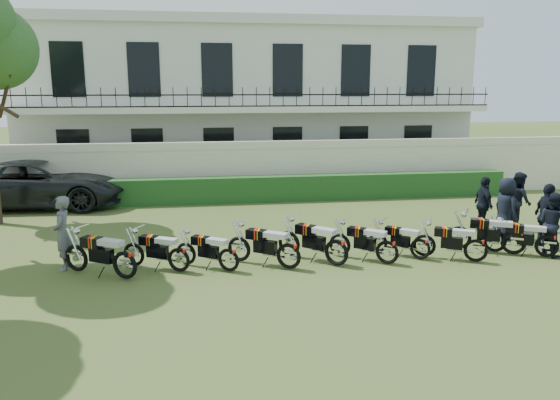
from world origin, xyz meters
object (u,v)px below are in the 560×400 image
at_px(motorcycle_1, 179,254).
at_px(officer_2, 547,217).
at_px(motorcycle_9, 548,241).
at_px(motorcycle_0, 125,258).
at_px(motorcycle_7, 476,245).
at_px(inspector, 63,233).
at_px(motorcycle_4, 337,246).
at_px(officer_4, 518,201).
at_px(officer_1, 553,224).
at_px(motorcycle_2, 229,254).
at_px(motorcycle_6, 421,244).
at_px(suv, 40,184).
at_px(officer_3, 505,208).
at_px(motorcycle_5, 387,247).
at_px(motorcycle_3, 289,250).
at_px(officer_5, 484,204).
at_px(motorcycle_8, 514,237).

xyz_separation_m(motorcycle_1, officer_2, (9.97, 0.45, 0.46)).
height_order(motorcycle_1, motorcycle_9, motorcycle_1).
height_order(motorcycle_0, motorcycle_7, motorcycle_0).
relative_size(inspector, officer_2, 0.99).
relative_size(motorcycle_4, motorcycle_7, 0.95).
xyz_separation_m(inspector, officer_2, (12.78, -0.23, 0.01)).
bearing_deg(officer_2, officer_4, -6.71).
bearing_deg(motorcycle_4, motorcycle_7, -50.56).
bearing_deg(motorcycle_4, officer_1, -45.91).
distance_m(motorcycle_2, officer_1, 8.66).
relative_size(motorcycle_6, inspector, 0.74).
bearing_deg(motorcycle_1, suv, 61.03).
bearing_deg(officer_3, motorcycle_5, 106.24).
bearing_deg(motorcycle_0, motorcycle_4, -57.08).
bearing_deg(motorcycle_1, motorcycle_6, -61.12).
height_order(motorcycle_3, inspector, inspector).
bearing_deg(motorcycle_0, motorcycle_3, -57.55).
bearing_deg(suv, officer_4, -106.95).
relative_size(motorcycle_0, motorcycle_3, 1.06).
xyz_separation_m(motorcycle_0, motorcycle_9, (10.79, 0.07, -0.06)).
bearing_deg(officer_5, motorcycle_4, 117.97).
bearing_deg(motorcycle_1, officer_1, -61.97).
bearing_deg(motorcycle_6, motorcycle_4, 135.48).
xyz_separation_m(motorcycle_0, motorcycle_3, (3.90, 0.13, -0.01)).
bearing_deg(motorcycle_5, officer_3, -27.60).
distance_m(motorcycle_0, motorcycle_8, 10.07).
xyz_separation_m(motorcycle_8, suv, (-14.16, 8.18, 0.36)).
bearing_deg(officer_1, inspector, 79.87).
xyz_separation_m(motorcycle_1, motorcycle_4, (3.90, -0.12, 0.06)).
xyz_separation_m(motorcycle_3, motorcycle_6, (3.52, 0.27, -0.08)).
bearing_deg(inspector, motorcycle_2, 76.75).
distance_m(suv, officer_5, 15.67).
height_order(motorcycle_5, inspector, inspector).
bearing_deg(officer_3, officer_5, 8.28).
bearing_deg(officer_2, motorcycle_9, 155.86).
bearing_deg(suv, motorcycle_4, -129.25).
relative_size(motorcycle_6, officer_5, 0.79).
height_order(motorcycle_3, suv, suv).
distance_m(motorcycle_6, suv, 14.15).
bearing_deg(inspector, officer_2, 87.61).
bearing_deg(motorcycle_1, motorcycle_4, -63.51).
height_order(motorcycle_2, inspector, inspector).
xyz_separation_m(motorcycle_3, suv, (-8.00, 8.47, 0.36)).
bearing_deg(officer_1, motorcycle_8, 76.35).
distance_m(motorcycle_6, motorcycle_9, 3.38).
bearing_deg(motorcycle_6, inspector, 126.85).
relative_size(motorcycle_3, officer_3, 0.95).
bearing_deg(motorcycle_3, motorcycle_9, -56.39).
bearing_deg(officer_2, motorcycle_5, 103.13).
height_order(motorcycle_0, officer_4, officer_4).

